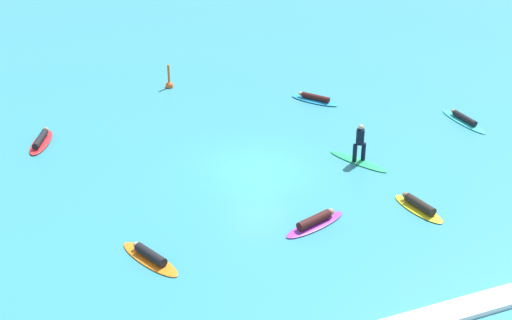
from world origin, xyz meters
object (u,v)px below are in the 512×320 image
(surfer_on_orange_board, at_px, (150,257))
(marker_buoy, at_px, (169,83))
(surfer_on_yellow_board, at_px, (419,206))
(surfer_on_purple_board, at_px, (315,222))
(surfer_on_blue_board, at_px, (315,99))
(surfer_on_red_board, at_px, (41,141))
(surfer_on_teal_board, at_px, (464,120))
(surfer_on_green_board, at_px, (359,151))

(surfer_on_orange_board, height_order, marker_buoy, marker_buoy)
(surfer_on_yellow_board, relative_size, surfer_on_purple_board, 0.90)
(surfer_on_yellow_board, xyz_separation_m, marker_buoy, (-5.62, 15.28, 0.06))
(surfer_on_orange_board, height_order, surfer_on_blue_board, surfer_on_orange_board)
(surfer_on_red_board, bearing_deg, surfer_on_teal_board, -80.91)
(surfer_on_red_board, relative_size, surfer_on_green_board, 0.90)
(surfer_on_red_board, bearing_deg, marker_buoy, -35.72)
(surfer_on_green_board, bearing_deg, marker_buoy, 178.37)
(surfer_on_teal_board, bearing_deg, marker_buoy, 46.61)
(surfer_on_teal_board, distance_m, marker_buoy, 15.11)
(surfer_on_red_board, xyz_separation_m, marker_buoy, (7.17, 4.15, 0.07))
(surfer_on_blue_board, bearing_deg, surfer_on_teal_board, -169.09)
(surfer_on_green_board, bearing_deg, surfer_on_blue_board, 143.71)
(surfer_on_blue_board, xyz_separation_m, marker_buoy, (-6.33, 4.47, 0.09))
(surfer_on_teal_board, relative_size, surfer_on_purple_board, 1.06)
(surfer_on_orange_board, relative_size, marker_buoy, 2.13)
(surfer_on_green_board, xyz_separation_m, surfer_on_blue_board, (1.03, 6.54, -0.41))
(surfer_on_orange_board, distance_m, marker_buoy, 15.46)
(surfer_on_orange_board, distance_m, surfer_on_teal_board, 17.61)
(surfer_on_red_board, xyz_separation_m, surfer_on_yellow_board, (12.79, -11.13, 0.02))
(surfer_on_orange_board, xyz_separation_m, marker_buoy, (4.87, 14.67, 0.07))
(surfer_on_orange_board, bearing_deg, marker_buoy, -42.38)
(surfer_on_purple_board, bearing_deg, surfer_on_green_board, 26.53)
(surfer_on_blue_board, bearing_deg, surfer_on_purple_board, 116.45)
(surfer_on_green_board, bearing_deg, surfer_on_orange_board, -97.58)
(surfer_on_teal_board, bearing_deg, surfer_on_orange_board, 102.36)
(surfer_on_green_board, height_order, marker_buoy, surfer_on_green_board)
(surfer_on_teal_board, xyz_separation_m, surfer_on_purple_board, (-10.48, -5.49, 0.04))
(surfer_on_purple_board, bearing_deg, surfer_on_red_board, 111.13)
(surfer_on_teal_board, bearing_deg, surfer_on_green_board, 99.07)
(surfer_on_red_board, distance_m, surfer_on_purple_board, 13.68)
(surfer_on_orange_board, distance_m, surfer_on_blue_board, 15.15)
(surfer_on_yellow_board, height_order, surfer_on_blue_board, surfer_on_yellow_board)
(surfer_on_yellow_board, bearing_deg, surfer_on_green_board, -7.76)
(surfer_on_blue_board, relative_size, marker_buoy, 1.78)
(surfer_on_teal_board, bearing_deg, surfer_on_purple_board, 112.29)
(surfer_on_red_board, bearing_deg, surfer_on_blue_board, -67.13)
(surfer_on_red_board, height_order, surfer_on_green_board, surfer_on_green_board)
(surfer_on_red_board, height_order, surfer_on_blue_board, surfer_on_red_board)
(surfer_on_red_board, xyz_separation_m, surfer_on_purple_board, (8.59, -10.65, 0.02))
(surfer_on_teal_board, relative_size, surfer_on_yellow_board, 1.17)
(surfer_on_green_board, relative_size, surfer_on_blue_board, 1.17)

